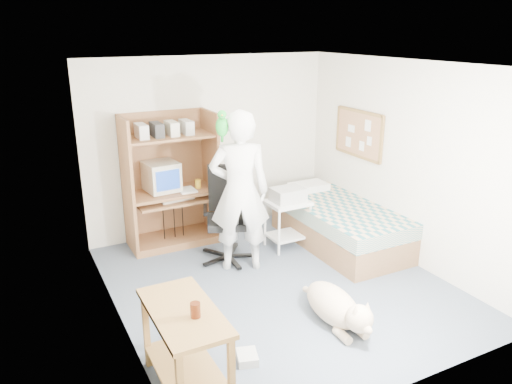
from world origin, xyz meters
TOP-DOWN VIEW (x-y plane):
  - floor at (0.00, 0.00)m, footprint 4.00×4.00m
  - wall_back at (0.00, 2.00)m, footprint 3.60×0.02m
  - wall_right at (1.80, 0.00)m, footprint 0.02×4.00m
  - wall_left at (-1.80, 0.00)m, footprint 0.02×4.00m
  - ceiling at (0.00, 0.00)m, footprint 3.60×4.00m
  - computer_hutch at (-0.70, 1.74)m, footprint 1.20×0.63m
  - bed at (1.30, 0.62)m, footprint 1.02×2.02m
  - side_desk at (-1.55, -1.20)m, footprint 0.50×1.00m
  - corkboard at (1.77, 0.90)m, footprint 0.04×0.94m
  - office_chair at (-0.22, 0.93)m, footprint 0.68×0.69m
  - person at (-0.20, 0.62)m, footprint 0.84×0.70m
  - parrot at (-0.40, 0.63)m, footprint 0.15×0.25m
  - dog at (0.12, -0.97)m, footprint 0.40×1.17m
  - printer_cart at (0.63, 0.87)m, footprint 0.56×0.45m
  - printer at (0.63, 0.87)m, footprint 0.43×0.33m
  - crt_monitor at (-0.81, 1.75)m, footprint 0.45×0.47m
  - keyboard at (-0.67, 1.58)m, footprint 0.46×0.20m
  - pencil_cup at (-0.34, 1.65)m, footprint 0.08×0.08m
  - drink_glass at (-1.50, -1.33)m, footprint 0.08×0.08m
  - floor_box_b at (-0.95, -1.10)m, footprint 0.24×0.26m

SIDE VIEW (x-z plane):
  - floor at x=0.00m, z-range 0.00..0.00m
  - floor_box_b at x=-0.95m, z-range 0.00..0.08m
  - dog at x=0.12m, z-range -0.03..0.41m
  - bed at x=1.30m, z-range -0.04..0.62m
  - office_chair at x=-0.22m, z-range -0.17..1.02m
  - printer_cart at x=0.63m, z-range 0.11..0.77m
  - side_desk at x=-1.55m, z-range 0.12..0.87m
  - keyboard at x=-0.67m, z-range 0.66..0.69m
  - printer at x=0.63m, z-range 0.66..0.84m
  - drink_glass at x=-1.50m, z-range 0.75..0.87m
  - pencil_cup at x=-0.34m, z-range 0.76..0.88m
  - computer_hutch at x=-0.70m, z-range -0.08..1.72m
  - crt_monitor at x=-0.81m, z-range 0.77..1.16m
  - person at x=-0.20m, z-range 0.00..1.98m
  - wall_back at x=0.00m, z-range 0.00..2.50m
  - wall_right at x=1.80m, z-range 0.00..2.50m
  - wall_left at x=-1.80m, z-range 0.00..2.50m
  - corkboard at x=1.77m, z-range 1.12..1.78m
  - parrot at x=-0.40m, z-range 1.61..2.01m
  - ceiling at x=0.00m, z-range 2.49..2.51m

